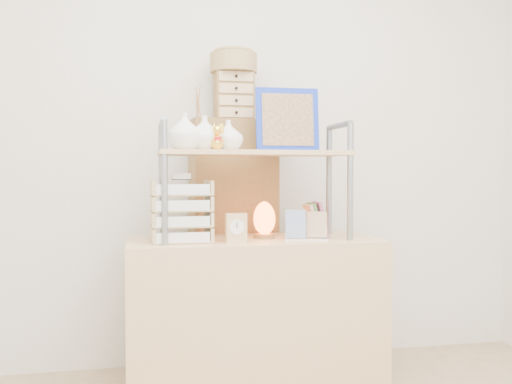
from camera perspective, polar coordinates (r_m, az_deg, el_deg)
desk at (r=2.81m, az=-0.21°, el=-12.31°), size 1.20×0.50×0.75m
cabinet at (r=3.11m, az=-2.29°, el=-5.30°), size 0.46×0.27×1.35m
hutch at (r=2.72m, az=-2.15°, el=4.72°), size 0.90×0.34×0.74m
letter_tray at (r=2.64m, az=-7.47°, el=-2.24°), size 0.26×0.25×0.31m
salt_lamp at (r=2.76m, az=0.83°, el=-2.77°), size 0.12×0.11×0.18m
desk_clock at (r=2.59m, az=-2.00°, el=-3.61°), size 0.10×0.05×0.13m
postcard_stand at (r=2.69m, az=5.03°, el=-3.96°), size 0.21×0.10×0.14m
drawer_chest at (r=3.08m, az=-2.25°, el=9.55°), size 0.20×0.16×0.25m
woven_basket at (r=3.11m, az=-2.26°, el=12.74°), size 0.25×0.25×0.10m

